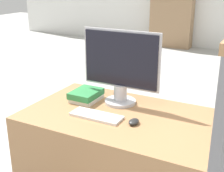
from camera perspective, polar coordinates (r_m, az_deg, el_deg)
desk at (r=2.15m, az=1.58°, el=-14.63°), size 1.21×0.74×0.77m
carrel_divider at (r=1.82m, az=19.68°, el=-11.76°), size 0.07×0.67×1.35m
monitor at (r=2.05m, az=1.60°, el=3.53°), size 0.54×0.21×0.50m
keyboard at (r=1.92m, az=-2.85°, el=-5.46°), size 0.33×0.12×0.02m
mouse at (r=1.84m, az=4.01°, el=-6.53°), size 0.06×0.08×0.03m
book_stack at (r=2.18m, az=-4.75°, el=-1.70°), size 0.18×0.22×0.07m
bookshelf_far at (r=7.53m, az=10.95°, el=13.74°), size 0.97×0.32×1.78m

